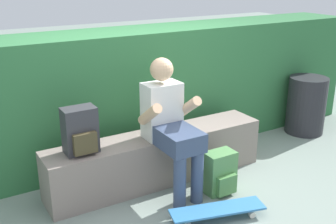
{
  "coord_description": "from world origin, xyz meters",
  "views": [
    {
      "loc": [
        -1.75,
        -2.87,
        1.98
      ],
      "look_at": [
        0.12,
        0.3,
        0.68
      ],
      "focal_mm": 43.99,
      "sensor_mm": 36.0,
      "label": 1
    }
  ],
  "objects": [
    {
      "name": "person_skater",
      "position": [
        0.01,
        0.08,
        0.67
      ],
      "size": [
        0.49,
        0.62,
        1.23
      ],
      "color": "white",
      "rests_on": "ground"
    },
    {
      "name": "hedge_row",
      "position": [
        0.02,
        1.04,
        0.68
      ],
      "size": [
        6.09,
        0.7,
        1.36
      ],
      "color": "#2E6B3C",
      "rests_on": "ground"
    },
    {
      "name": "bench_main",
      "position": [
        0.0,
        0.29,
        0.24
      ],
      "size": [
        2.19,
        0.4,
        0.48
      ],
      "color": "gray",
      "rests_on": "ground"
    },
    {
      "name": "backpack_on_bench",
      "position": [
        -0.75,
        0.28,
        0.67
      ],
      "size": [
        0.28,
        0.23,
        0.4
      ],
      "color": "#333338",
      "rests_on": "bench_main"
    },
    {
      "name": "skateboard_near_person",
      "position": [
        0.1,
        -0.54,
        0.07
      ],
      "size": [
        0.82,
        0.4,
        0.09
      ],
      "color": "teal",
      "rests_on": "ground"
    },
    {
      "name": "ground_plane",
      "position": [
        0.0,
        0.0,
        0.0
      ],
      "size": [
        24.0,
        24.0,
        0.0
      ],
      "primitive_type": "plane",
      "color": "gray"
    },
    {
      "name": "backpack_on_ground",
      "position": [
        0.38,
        -0.2,
        0.19
      ],
      "size": [
        0.28,
        0.23,
        0.4
      ],
      "color": "#51894C",
      "rests_on": "ground"
    },
    {
      "name": "trash_bin",
      "position": [
        2.21,
        0.44,
        0.36
      ],
      "size": [
        0.47,
        0.47,
        0.71
      ],
      "color": "#232328",
      "rests_on": "ground"
    }
  ]
}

